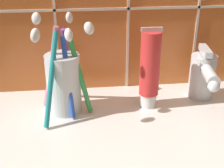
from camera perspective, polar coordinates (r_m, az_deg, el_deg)
name	(u,v)px	position (r cm, az deg, el deg)	size (l,w,h in cm)	color
sink_counter	(136,140)	(53.70, 4.39, -10.22)	(58.90, 39.84, 2.00)	silver
toothbrush_cup	(64,80)	(57.99, -8.84, 0.71)	(11.42, 15.29, 18.66)	silver
toothpaste_tube	(150,69)	(58.91, 6.92, 2.79)	(3.91, 3.72, 15.77)	white
sink_faucet	(203,75)	(65.11, 16.36, 1.52)	(5.17, 12.49, 10.61)	silver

